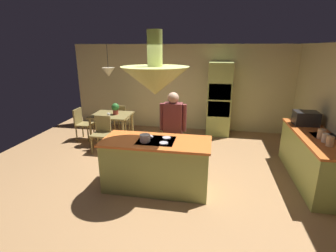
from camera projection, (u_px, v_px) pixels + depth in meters
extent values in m
plane|color=#AD7F51|center=(159.00, 182.00, 4.83)|extent=(8.16, 8.16, 0.00)
cube|color=beige|center=(183.00, 88.00, 7.68)|extent=(6.80, 0.10, 2.55)
cube|color=#A8B259|center=(156.00, 165.00, 4.51)|extent=(1.83, 0.77, 0.88)
cube|color=orange|center=(156.00, 141.00, 4.37)|extent=(1.89, 0.83, 0.04)
cube|color=black|center=(156.00, 141.00, 4.37)|extent=(0.64, 0.52, 0.01)
cylinder|color=#B2B2B7|center=(145.00, 142.00, 4.27)|extent=(0.15, 0.15, 0.02)
cylinder|color=#B2B2B7|center=(164.00, 143.00, 4.21)|extent=(0.15, 0.15, 0.02)
cylinder|color=#B2B2B7|center=(149.00, 137.00, 4.51)|extent=(0.15, 0.15, 0.02)
cylinder|color=#B2B2B7|center=(167.00, 138.00, 4.46)|extent=(0.15, 0.15, 0.02)
cube|color=#A8B259|center=(312.00, 159.00, 4.77)|extent=(0.62, 2.19, 0.88)
cube|color=orange|center=(316.00, 136.00, 4.63)|extent=(0.66, 2.23, 0.04)
cube|color=#B2B2B7|center=(325.00, 140.00, 4.63)|extent=(0.48, 0.36, 0.16)
cube|color=#A8B259|center=(219.00, 99.00, 7.19)|extent=(0.66, 0.62, 2.07)
cube|color=black|center=(220.00, 92.00, 6.84)|extent=(0.60, 0.04, 0.44)
cube|color=black|center=(219.00, 109.00, 6.98)|extent=(0.60, 0.04, 0.44)
cube|color=olive|center=(111.00, 115.00, 6.68)|extent=(1.00, 0.86, 0.04)
cylinder|color=olive|center=(91.00, 132.00, 6.52)|extent=(0.06, 0.06, 0.72)
cylinder|color=olive|center=(123.00, 134.00, 6.37)|extent=(0.06, 0.06, 0.72)
cylinder|color=olive|center=(103.00, 124.00, 7.22)|extent=(0.06, 0.06, 0.72)
cylinder|color=olive|center=(132.00, 126.00, 7.07)|extent=(0.06, 0.06, 0.72)
cylinder|color=tan|center=(168.00, 152.00, 5.15)|extent=(0.14, 0.14, 0.81)
cylinder|color=tan|center=(177.00, 153.00, 5.11)|extent=(0.14, 0.14, 0.81)
cube|color=brown|center=(173.00, 119.00, 4.91)|extent=(0.36, 0.22, 0.63)
cylinder|color=brown|center=(162.00, 117.00, 4.94)|extent=(0.09, 0.09, 0.53)
cylinder|color=brown|center=(184.00, 118.00, 4.87)|extent=(0.09, 0.09, 0.53)
sphere|color=tan|center=(173.00, 98.00, 4.79)|extent=(0.22, 0.22, 0.22)
cone|color=#A8B259|center=(155.00, 81.00, 4.06)|extent=(1.10, 1.10, 0.45)
cylinder|color=#A8B259|center=(155.00, 48.00, 3.91)|extent=(0.24, 0.24, 0.55)
cone|color=beige|center=(108.00, 72.00, 6.35)|extent=(0.32, 0.32, 0.22)
cylinder|color=black|center=(107.00, 55.00, 6.22)|extent=(0.01, 0.01, 0.60)
cube|color=olive|center=(100.00, 135.00, 6.09)|extent=(0.40, 0.40, 0.04)
cube|color=olive|center=(103.00, 124.00, 6.19)|extent=(0.40, 0.04, 0.42)
cylinder|color=olive|center=(92.00, 145.00, 6.02)|extent=(0.04, 0.04, 0.43)
cylinder|color=olive|center=(105.00, 146.00, 5.96)|extent=(0.04, 0.04, 0.43)
cylinder|color=olive|center=(98.00, 141.00, 6.34)|extent=(0.04, 0.04, 0.43)
cylinder|color=olive|center=(111.00, 141.00, 6.28)|extent=(0.04, 0.04, 0.43)
cube|color=olive|center=(122.00, 119.00, 7.46)|extent=(0.40, 0.40, 0.04)
cube|color=olive|center=(119.00, 113.00, 7.22)|extent=(0.40, 0.04, 0.42)
cylinder|color=olive|center=(129.00, 124.00, 7.65)|extent=(0.04, 0.04, 0.43)
cylinder|color=olive|center=(119.00, 124.00, 7.71)|extent=(0.04, 0.04, 0.43)
cylinder|color=olive|center=(126.00, 128.00, 7.34)|extent=(0.04, 0.04, 0.43)
cylinder|color=olive|center=(115.00, 127.00, 7.39)|extent=(0.04, 0.04, 0.43)
cube|color=olive|center=(85.00, 124.00, 6.91)|extent=(0.40, 0.40, 0.04)
cube|color=olive|center=(78.00, 116.00, 6.87)|extent=(0.04, 0.40, 0.42)
cylinder|color=olive|center=(88.00, 134.00, 6.79)|extent=(0.04, 0.04, 0.43)
cylinder|color=olive|center=(94.00, 130.00, 7.11)|extent=(0.04, 0.04, 0.43)
cylinder|color=olive|center=(77.00, 134.00, 6.85)|extent=(0.04, 0.04, 0.43)
cylinder|color=olive|center=(83.00, 130.00, 7.16)|extent=(0.04, 0.04, 0.43)
cylinder|color=#99382D|center=(116.00, 112.00, 6.66)|extent=(0.14, 0.14, 0.12)
sphere|color=#2D722D|center=(115.00, 107.00, 6.62)|extent=(0.20, 0.20, 0.20)
cylinder|color=white|center=(109.00, 115.00, 6.46)|extent=(0.07, 0.07, 0.09)
cylinder|color=#E0B78C|center=(330.00, 141.00, 4.09)|extent=(0.11, 0.11, 0.17)
cylinder|color=silver|center=(325.00, 138.00, 4.26)|extent=(0.11, 0.11, 0.15)
cylinder|color=#E0B78C|center=(321.00, 134.00, 4.43)|extent=(0.13, 0.13, 0.17)
cube|color=#232326|center=(306.00, 118.00, 5.20)|extent=(0.46, 0.36, 0.28)
cylinder|color=#B2B2B7|center=(145.00, 138.00, 4.25)|extent=(0.18, 0.18, 0.12)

